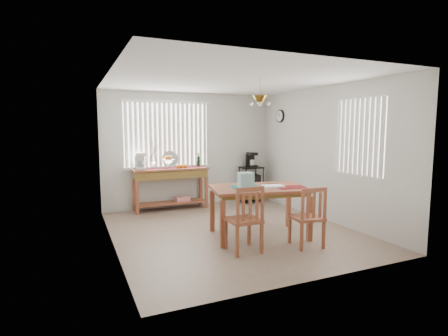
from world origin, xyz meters
name	(u,v)px	position (x,y,z in m)	size (l,w,h in m)	color
ground	(231,231)	(0.00, 0.00, -0.01)	(4.00, 4.50, 0.01)	gray
room_shell	(231,135)	(0.00, 0.02, 1.69)	(4.20, 4.70, 2.70)	silver
sideboard	(171,178)	(-0.54, 2.00, 0.69)	(1.65, 0.46, 0.93)	#9D5335
sideboard_items	(158,162)	(-0.81, 2.01, 1.07)	(1.56, 0.39, 0.71)	maroon
wire_cart	(251,181)	(1.46, 2.00, 0.52)	(0.51, 0.41, 0.86)	black
cart_items	(251,160)	(1.46, 2.01, 1.03)	(0.20, 0.24, 0.36)	black
dining_table	(259,193)	(0.29, -0.47, 0.74)	(1.72, 1.29, 0.83)	#9D5335
table_items	(253,182)	(0.11, -0.57, 0.93)	(1.19, 0.78, 0.27)	#136E64
chair_left	(245,220)	(-0.28, -1.06, 0.48)	(0.46, 0.46, 0.99)	#9D5335
chair_right	(308,217)	(0.70, -1.24, 0.46)	(0.48, 0.48, 0.94)	#9D5335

